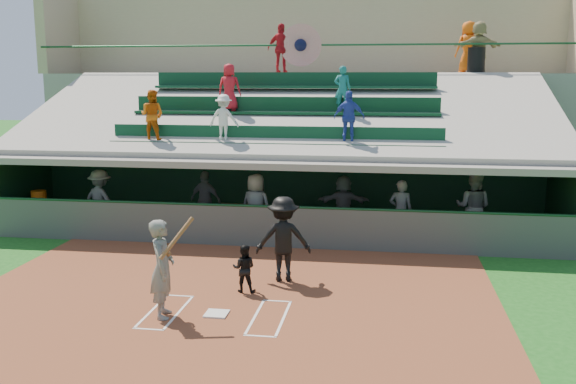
# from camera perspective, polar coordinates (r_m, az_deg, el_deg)

# --- Properties ---
(ground) EXTENTS (100.00, 100.00, 0.00)m
(ground) POSITION_cam_1_polar(r_m,az_deg,el_deg) (12.58, -6.36, -10.85)
(ground) COLOR #185317
(ground) RESTS_ON ground
(dirt_slab) EXTENTS (11.00, 9.00, 0.02)m
(dirt_slab) POSITION_cam_1_polar(r_m,az_deg,el_deg) (13.03, -5.79, -10.03)
(dirt_slab) COLOR brown
(dirt_slab) RESTS_ON ground
(home_plate) EXTENTS (0.43, 0.43, 0.03)m
(home_plate) POSITION_cam_1_polar(r_m,az_deg,el_deg) (12.57, -6.37, -10.70)
(home_plate) COLOR silver
(home_plate) RESTS_ON dirt_slab
(batters_box_chalk) EXTENTS (2.65, 1.85, 0.01)m
(batters_box_chalk) POSITION_cam_1_polar(r_m,az_deg,el_deg) (12.57, -6.37, -10.75)
(batters_box_chalk) COLOR silver
(batters_box_chalk) RESTS_ON dirt_slab
(dugout_floor) EXTENTS (16.00, 3.50, 0.04)m
(dugout_floor) POSITION_cam_1_polar(r_m,az_deg,el_deg) (18.88, -1.04, -3.50)
(dugout_floor) COLOR gray
(dugout_floor) RESTS_ON ground
(concourse_slab) EXTENTS (20.00, 3.00, 4.60)m
(concourse_slab) POSITION_cam_1_polar(r_m,az_deg,el_deg) (25.11, 1.56, 5.22)
(concourse_slab) COLOR gray
(concourse_slab) RESTS_ON ground
(grandstand) EXTENTS (20.40, 10.40, 7.80)m
(grandstand) POSITION_cam_1_polar(r_m,az_deg,el_deg) (22.16, 0.57, 4.45)
(grandstand) COLOR #4A4F4A
(grandstand) RESTS_ON ground
(batter_at_plate) EXTENTS (0.92, 0.81, 1.95)m
(batter_at_plate) POSITION_cam_1_polar(r_m,az_deg,el_deg) (12.33, -11.10, -6.66)
(batter_at_plate) COLOR #5E605B
(batter_at_plate) RESTS_ON dirt_slab
(catcher) EXTENTS (0.51, 0.41, 1.02)m
(catcher) POSITION_cam_1_polar(r_m,az_deg,el_deg) (13.61, -3.93, -6.79)
(catcher) COLOR black
(catcher) RESTS_ON dirt_slab
(home_umpire) EXTENTS (1.33, 0.91, 1.90)m
(home_umpire) POSITION_cam_1_polar(r_m,az_deg,el_deg) (14.22, -0.42, -4.18)
(home_umpire) COLOR black
(home_umpire) RESTS_ON dirt_slab
(dugout_bench) EXTENTS (14.32, 5.22, 0.45)m
(dugout_bench) POSITION_cam_1_polar(r_m,az_deg,el_deg) (19.88, -0.18, -2.07)
(dugout_bench) COLOR olive
(dugout_bench) RESTS_ON dugout_floor
(white_table) EXTENTS (0.93, 0.81, 0.69)m
(white_table) POSITION_cam_1_polar(r_m,az_deg,el_deg) (20.47, -21.34, -2.08)
(white_table) COLOR white
(white_table) RESTS_ON dugout_floor
(water_cooler) EXTENTS (0.44, 0.44, 0.44)m
(water_cooler) POSITION_cam_1_polar(r_m,az_deg,el_deg) (20.42, -21.26, -0.50)
(water_cooler) COLOR #CC540C
(water_cooler) RESTS_ON white_table
(dugout_player_a) EXTENTS (1.31, 1.00, 1.79)m
(dugout_player_a) POSITION_cam_1_polar(r_m,az_deg,el_deg) (19.57, -16.33, -0.68)
(dugout_player_a) COLOR #5C5F59
(dugout_player_a) RESTS_ON dugout_floor
(dugout_player_b) EXTENTS (1.09, 0.70, 1.72)m
(dugout_player_b) POSITION_cam_1_polar(r_m,az_deg,el_deg) (19.11, -7.33, -0.71)
(dugout_player_b) COLOR #535550
(dugout_player_b) RESTS_ON dugout_floor
(dugout_player_c) EXTENTS (1.02, 0.81, 1.83)m
(dugout_player_c) POSITION_cam_1_polar(r_m,az_deg,el_deg) (17.78, -2.87, -1.29)
(dugout_player_c) COLOR #5F625D
(dugout_player_c) RESTS_ON dugout_floor
(dugout_player_d) EXTENTS (1.56, 0.60, 1.65)m
(dugout_player_d) POSITION_cam_1_polar(r_m,az_deg,el_deg) (18.77, 4.94, -0.98)
(dugout_player_d) COLOR #5F625D
(dugout_player_d) RESTS_ON dugout_floor
(dugout_player_e) EXTENTS (0.66, 0.47, 1.73)m
(dugout_player_e) POSITION_cam_1_polar(r_m,az_deg,el_deg) (17.64, 9.99, -1.69)
(dugout_player_e) COLOR #52544F
(dugout_player_e) RESTS_ON dugout_floor
(dugout_player_f) EXTENTS (1.14, 1.02, 1.96)m
(dugout_player_f) POSITION_cam_1_polar(r_m,az_deg,el_deg) (18.04, 16.13, -1.31)
(dugout_player_f) COLOR #585B56
(dugout_player_f) RESTS_ON dugout_floor
(trash_bin) EXTENTS (0.59, 0.59, 0.89)m
(trash_bin) POSITION_cam_1_polar(r_m,az_deg,el_deg) (23.75, 16.39, 11.16)
(trash_bin) COLOR black
(trash_bin) RESTS_ON concourse_slab
(concourse_staff_a) EXTENTS (1.07, 0.51, 1.78)m
(concourse_staff_a) POSITION_cam_1_polar(r_m,az_deg,el_deg) (23.72, -0.57, 12.64)
(concourse_staff_a) COLOR red
(concourse_staff_a) RESTS_ON concourse_slab
(concourse_staff_b) EXTENTS (1.05, 0.86, 1.85)m
(concourse_staff_b) POSITION_cam_1_polar(r_m,az_deg,el_deg) (24.52, 15.71, 12.27)
(concourse_staff_b) COLOR #E0580D
(concourse_staff_b) RESTS_ON concourse_slab
(concourse_staff_c) EXTENTS (1.74, 0.85, 1.79)m
(concourse_staff_c) POSITION_cam_1_polar(r_m,az_deg,el_deg) (23.81, 16.58, 12.23)
(concourse_staff_c) COLOR tan
(concourse_staff_c) RESTS_ON concourse_slab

